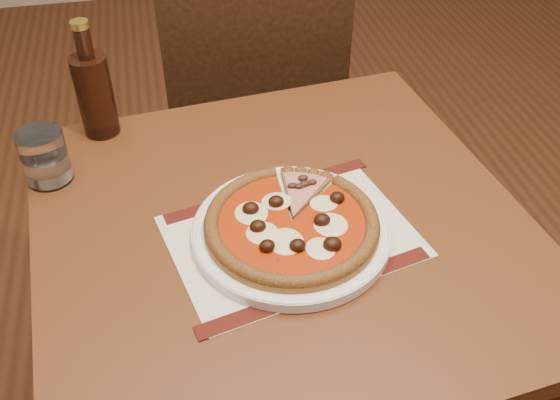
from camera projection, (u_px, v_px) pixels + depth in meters
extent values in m
cube|color=#602D16|center=(283.00, 230.00, 1.05)|extent=(0.88, 0.88, 0.04)
cylinder|color=#602D16|center=(94.00, 280.00, 1.46)|extent=(0.05, 0.05, 0.71)
cylinder|color=#602D16|center=(368.00, 218.00, 1.62)|extent=(0.05, 0.05, 0.71)
cube|color=black|center=(248.00, 115.00, 1.81)|extent=(0.45, 0.45, 0.04)
cylinder|color=black|center=(297.00, 138.00, 2.14)|extent=(0.04, 0.04, 0.43)
cylinder|color=black|center=(185.00, 151.00, 2.08)|extent=(0.04, 0.04, 0.43)
cylinder|color=black|center=(324.00, 210.00, 1.85)|extent=(0.04, 0.04, 0.43)
cylinder|color=black|center=(196.00, 228.00, 1.80)|extent=(0.04, 0.04, 0.43)
cube|color=black|center=(258.00, 70.00, 1.50)|extent=(0.45, 0.05, 0.47)
cube|color=silver|center=(292.00, 236.00, 1.00)|extent=(0.43, 0.35, 0.00)
cylinder|color=white|center=(292.00, 232.00, 1.00)|extent=(0.32, 0.32, 0.02)
cylinder|color=#966324|center=(292.00, 225.00, 0.99)|extent=(0.28, 0.28, 0.01)
torus|color=#955920|center=(292.00, 222.00, 0.98)|extent=(0.28, 0.28, 0.02)
cylinder|color=#932607|center=(292.00, 222.00, 0.98)|extent=(0.23, 0.23, 0.00)
ellipsoid|color=#FFECAB|center=(278.00, 201.00, 1.01)|extent=(0.05, 0.04, 0.01)
ellipsoid|color=#FFECAB|center=(244.00, 210.00, 1.00)|extent=(0.05, 0.04, 0.01)
ellipsoid|color=#FFECAB|center=(264.00, 231.00, 0.96)|extent=(0.05, 0.04, 0.01)
ellipsoid|color=#FFECAB|center=(281.00, 255.00, 0.92)|extent=(0.05, 0.04, 0.01)
ellipsoid|color=#FFECAB|center=(311.00, 238.00, 0.95)|extent=(0.05, 0.04, 0.01)
ellipsoid|color=#FFECAB|center=(343.00, 224.00, 0.97)|extent=(0.05, 0.04, 0.01)
ellipsoid|color=#FFECAB|center=(316.00, 206.00, 1.00)|extent=(0.05, 0.04, 0.01)
ellipsoid|color=black|center=(272.00, 193.00, 1.01)|extent=(0.03, 0.02, 0.02)
ellipsoid|color=black|center=(239.00, 201.00, 0.99)|extent=(0.03, 0.02, 0.02)
ellipsoid|color=black|center=(255.00, 222.00, 0.96)|extent=(0.03, 0.02, 0.02)
ellipsoid|color=black|center=(261.00, 249.00, 0.91)|extent=(0.03, 0.02, 0.02)
ellipsoid|color=black|center=(298.00, 240.00, 0.93)|extent=(0.03, 0.02, 0.02)
ellipsoid|color=black|center=(336.00, 242.00, 0.92)|extent=(0.03, 0.02, 0.02)
ellipsoid|color=black|center=(330.00, 216.00, 0.97)|extent=(0.03, 0.02, 0.02)
ellipsoid|color=black|center=(337.00, 193.00, 1.01)|extent=(0.03, 0.02, 0.02)
ellipsoid|color=#361E13|center=(305.00, 196.00, 1.02)|extent=(0.02, 0.01, 0.01)
ellipsoid|color=#361E13|center=(309.00, 181.00, 1.05)|extent=(0.02, 0.01, 0.01)
ellipsoid|color=#361E13|center=(299.00, 195.00, 1.03)|extent=(0.02, 0.01, 0.01)
ellipsoid|color=#361E13|center=(298.00, 179.00, 1.06)|extent=(0.02, 0.01, 0.01)
ellipsoid|color=#361E13|center=(293.00, 194.00, 1.03)|extent=(0.02, 0.01, 0.01)
cylinder|color=white|center=(45.00, 157.00, 1.09)|extent=(0.10, 0.10, 0.10)
cylinder|color=#38170E|center=(95.00, 96.00, 1.18)|extent=(0.07, 0.07, 0.16)
cylinder|color=#38170E|center=(84.00, 45.00, 1.11)|extent=(0.03, 0.03, 0.07)
cylinder|color=#A39636|center=(79.00, 24.00, 1.09)|extent=(0.03, 0.03, 0.01)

